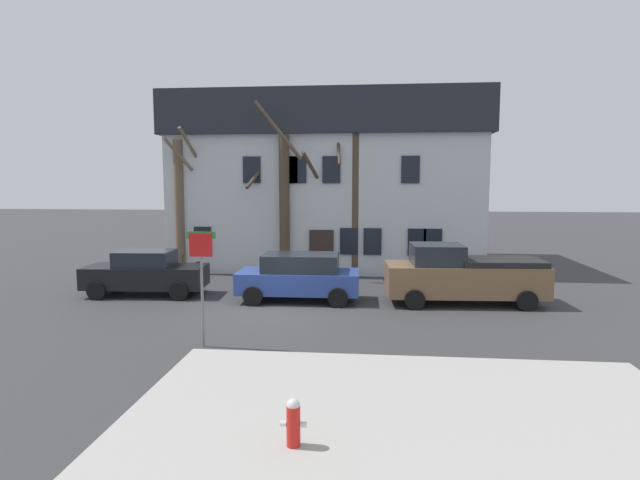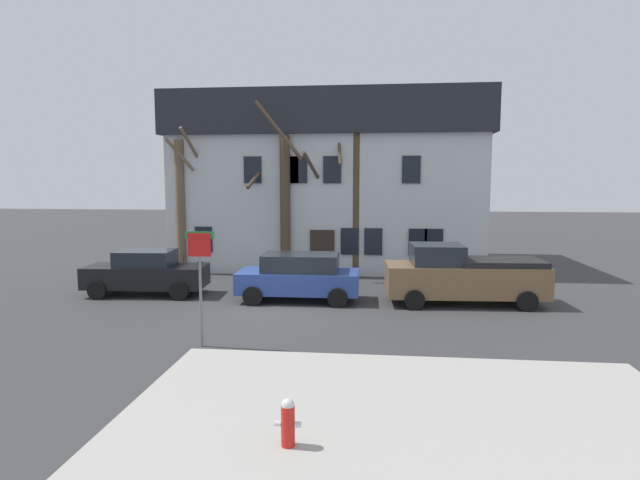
{
  "view_description": "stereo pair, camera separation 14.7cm",
  "coord_description": "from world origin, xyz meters",
  "px_view_note": "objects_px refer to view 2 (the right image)",
  "views": [
    {
      "loc": [
        3.44,
        -16.48,
        4.27
      ],
      "look_at": [
        1.59,
        2.25,
        2.15
      ],
      "focal_mm": 29.18,
      "sensor_mm": 36.0,
      "label": 1
    },
    {
      "loc": [
        3.59,
        -16.46,
        4.27
      ],
      "look_at": [
        1.59,
        2.25,
        2.15
      ],
      "focal_mm": 29.18,
      "sensor_mm": 36.0,
      "label": 2
    }
  ],
  "objects_px": {
    "tree_bare_near": "(182,201)",
    "tree_bare_far": "(355,185)",
    "street_sign_pole": "(200,267)",
    "pickup_truck_brown": "(463,275)",
    "car_black_sedan": "(146,273)",
    "bicycle_leaning": "(188,269)",
    "car_blue_wagon": "(299,276)",
    "tree_bare_mid": "(286,197)",
    "building_main": "(330,181)",
    "fire_hydrant": "(288,421)"
  },
  "relations": [
    {
      "from": "tree_bare_near",
      "to": "tree_bare_far",
      "type": "relative_size",
      "value": 0.86
    },
    {
      "from": "street_sign_pole",
      "to": "pickup_truck_brown",
      "type": "bearing_deg",
      "value": 36.58
    },
    {
      "from": "car_black_sedan",
      "to": "bicycle_leaning",
      "type": "distance_m",
      "value": 3.77
    },
    {
      "from": "tree_bare_far",
      "to": "car_blue_wagon",
      "type": "distance_m",
      "value": 6.39
    },
    {
      "from": "tree_bare_mid",
      "to": "car_black_sedan",
      "type": "bearing_deg",
      "value": -135.04
    },
    {
      "from": "tree_bare_near",
      "to": "building_main",
      "type": "bearing_deg",
      "value": 32.73
    },
    {
      "from": "car_black_sedan",
      "to": "pickup_truck_brown",
      "type": "xyz_separation_m",
      "value": [
        11.66,
        -0.22,
        0.16
      ]
    },
    {
      "from": "tree_bare_far",
      "to": "building_main",
      "type": "bearing_deg",
      "value": 110.04
    },
    {
      "from": "tree_bare_far",
      "to": "street_sign_pole",
      "type": "bearing_deg",
      "value": -108.34
    },
    {
      "from": "bicycle_leaning",
      "to": "fire_hydrant",
      "type": "bearing_deg",
      "value": -64.34
    },
    {
      "from": "building_main",
      "to": "car_black_sedan",
      "type": "xyz_separation_m",
      "value": [
        -6.21,
        -8.89,
        -3.44
      ]
    },
    {
      "from": "fire_hydrant",
      "to": "street_sign_pole",
      "type": "bearing_deg",
      "value": 121.82
    },
    {
      "from": "tree_bare_near",
      "to": "car_black_sedan",
      "type": "bearing_deg",
      "value": -86.24
    },
    {
      "from": "tree_bare_far",
      "to": "car_blue_wagon",
      "type": "relative_size",
      "value": 1.79
    },
    {
      "from": "tree_bare_far",
      "to": "car_blue_wagon",
      "type": "height_order",
      "value": "tree_bare_far"
    },
    {
      "from": "tree_bare_near",
      "to": "street_sign_pole",
      "type": "xyz_separation_m",
      "value": [
        4.44,
        -10.51,
        -1.3
      ]
    },
    {
      "from": "car_black_sedan",
      "to": "pickup_truck_brown",
      "type": "relative_size",
      "value": 0.82
    },
    {
      "from": "car_black_sedan",
      "to": "street_sign_pole",
      "type": "relative_size",
      "value": 1.51
    },
    {
      "from": "bicycle_leaning",
      "to": "tree_bare_near",
      "type": "bearing_deg",
      "value": 120.11
    },
    {
      "from": "tree_bare_near",
      "to": "car_blue_wagon",
      "type": "distance_m",
      "value": 8.36
    },
    {
      "from": "building_main",
      "to": "car_black_sedan",
      "type": "height_order",
      "value": "building_main"
    },
    {
      "from": "tree_bare_mid",
      "to": "car_black_sedan",
      "type": "height_order",
      "value": "tree_bare_mid"
    },
    {
      "from": "tree_bare_mid",
      "to": "car_black_sedan",
      "type": "relative_size",
      "value": 1.7
    },
    {
      "from": "fire_hydrant",
      "to": "street_sign_pole",
      "type": "height_order",
      "value": "street_sign_pole"
    },
    {
      "from": "car_black_sedan",
      "to": "street_sign_pole",
      "type": "height_order",
      "value": "street_sign_pole"
    },
    {
      "from": "tree_bare_far",
      "to": "car_blue_wagon",
      "type": "bearing_deg",
      "value": -108.94
    },
    {
      "from": "tree_bare_near",
      "to": "street_sign_pole",
      "type": "relative_size",
      "value": 2.22
    },
    {
      "from": "tree_bare_near",
      "to": "pickup_truck_brown",
      "type": "height_order",
      "value": "tree_bare_near"
    },
    {
      "from": "tree_bare_near",
      "to": "pickup_truck_brown",
      "type": "relative_size",
      "value": 1.21
    },
    {
      "from": "street_sign_pole",
      "to": "car_black_sedan",
      "type": "bearing_deg",
      "value": 125.41
    },
    {
      "from": "tree_bare_far",
      "to": "street_sign_pole",
      "type": "height_order",
      "value": "tree_bare_far"
    },
    {
      "from": "tree_bare_near",
      "to": "tree_bare_far",
      "type": "distance_m",
      "value": 8.01
    },
    {
      "from": "car_blue_wagon",
      "to": "fire_hydrant",
      "type": "bearing_deg",
      "value": -82.56
    },
    {
      "from": "building_main",
      "to": "street_sign_pole",
      "type": "height_order",
      "value": "building_main"
    },
    {
      "from": "car_black_sedan",
      "to": "car_blue_wagon",
      "type": "xyz_separation_m",
      "value": [
        5.88,
        -0.33,
        0.04
      ]
    },
    {
      "from": "tree_bare_near",
      "to": "street_sign_pole",
      "type": "distance_m",
      "value": 11.48
    },
    {
      "from": "pickup_truck_brown",
      "to": "street_sign_pole",
      "type": "relative_size",
      "value": 1.84
    },
    {
      "from": "fire_hydrant",
      "to": "building_main",
      "type": "bearing_deg",
      "value": 93.05
    },
    {
      "from": "building_main",
      "to": "tree_bare_near",
      "type": "distance_m",
      "value": 7.8
    },
    {
      "from": "tree_bare_mid",
      "to": "fire_hydrant",
      "type": "height_order",
      "value": "tree_bare_mid"
    },
    {
      "from": "building_main",
      "to": "fire_hydrant",
      "type": "bearing_deg",
      "value": -86.95
    },
    {
      "from": "tree_bare_mid",
      "to": "bicycle_leaning",
      "type": "distance_m",
      "value": 5.45
    },
    {
      "from": "tree_bare_far",
      "to": "street_sign_pole",
      "type": "distance_m",
      "value": 11.44
    },
    {
      "from": "car_black_sedan",
      "to": "car_blue_wagon",
      "type": "bearing_deg",
      "value": -3.19
    },
    {
      "from": "tree_bare_near",
      "to": "street_sign_pole",
      "type": "height_order",
      "value": "tree_bare_near"
    },
    {
      "from": "fire_hydrant",
      "to": "bicycle_leaning",
      "type": "xyz_separation_m",
      "value": [
        -7.01,
        14.58,
        -0.15
      ]
    },
    {
      "from": "building_main",
      "to": "bicycle_leaning",
      "type": "bearing_deg",
      "value": -139.12
    },
    {
      "from": "car_blue_wagon",
      "to": "building_main",
      "type": "bearing_deg",
      "value": 88.0
    },
    {
      "from": "street_sign_pole",
      "to": "tree_bare_mid",
      "type": "bearing_deg",
      "value": 87.57
    },
    {
      "from": "tree_bare_far",
      "to": "pickup_truck_brown",
      "type": "bearing_deg",
      "value": -51.87
    }
  ]
}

